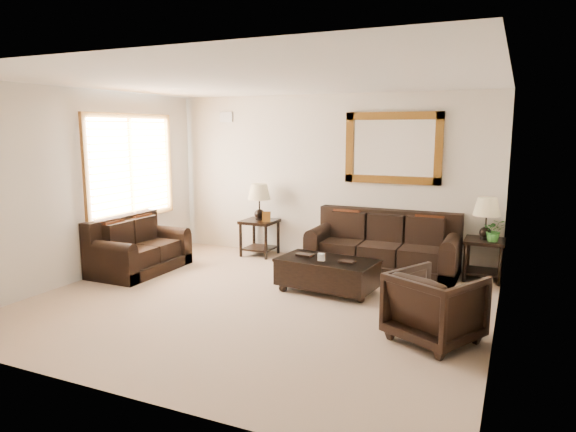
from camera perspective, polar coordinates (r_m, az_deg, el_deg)
The scene contains 11 objects.
room at distance 6.22m, azimuth -3.51°, elevation 2.34°, with size 5.51×5.01×2.71m.
window at distance 8.48m, azimuth -17.02°, elevation 5.23°, with size 0.07×1.96×1.66m.
mirror at distance 8.13m, azimuth 11.57°, elevation 7.40°, with size 1.50×0.06×1.10m.
air_vent at distance 9.27m, azimuth -6.90°, elevation 10.86°, with size 0.25×0.02×0.18m, color #999999.
sofa at distance 7.95m, azimuth 10.55°, elevation -3.71°, with size 2.21×0.95×0.90m.
loveseat at distance 8.16m, azimuth -16.42°, elevation -3.76°, with size 0.87×1.47×0.83m.
end_table_left at distance 8.72m, azimuth -3.19°, elevation 0.80°, with size 0.56×0.56×1.23m.
end_table_right at distance 7.78m, azimuth 21.12°, elevation -1.10°, with size 0.54×0.54×1.19m.
coffee_table at distance 6.87m, azimuth 4.36°, elevation -6.16°, with size 1.36×0.83×0.55m.
armchair at distance 5.45m, azimuth 16.03°, elevation -9.33°, with size 0.78×0.73×0.80m, color black.
potted_plant at distance 7.69m, azimuth 21.92°, elevation -1.74°, with size 0.29×0.32×0.25m, color #275D20.
Camera 1 is at (2.88, -5.46, 2.13)m, focal length 32.00 mm.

